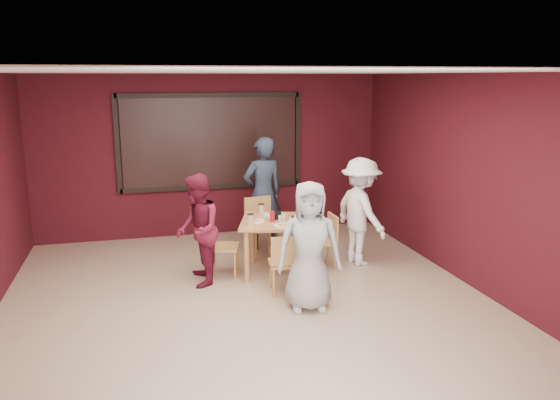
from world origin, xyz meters
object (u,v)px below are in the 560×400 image
object	(u,v)px
diner_front	(309,246)
chair_front	(285,261)
diner_back	(263,193)
diner_left	(198,230)
dining_table	(277,227)
diner_right	(361,212)
chair_left	(219,243)
chair_right	(326,238)
chair_back	(260,223)

from	to	relation	value
diner_front	chair_front	bearing A→B (deg)	118.57
chair_front	diner_back	size ratio (longest dim) A/B	0.44
diner_front	diner_left	size ratio (longest dim) A/B	1.04
dining_table	diner_right	bearing A→B (deg)	3.98
chair_left	diner_back	world-z (taller)	diner_back
chair_front	diner_back	world-z (taller)	diner_back
chair_front	chair_right	xyz separation A→B (m)	(0.84, 0.83, -0.00)
dining_table	diner_back	world-z (taller)	diner_back
chair_left	diner_right	bearing A→B (deg)	-0.77
dining_table	diner_back	xyz separation A→B (m)	(0.07, 1.20, 0.23)
chair_front	diner_front	bearing A→B (deg)	-71.64
chair_front	diner_left	size ratio (longest dim) A/B	0.53
chair_back	diner_right	xyz separation A→B (m)	(1.35, -0.78, 0.29)
chair_back	chair_right	distance (m)	1.15
diner_front	diner_left	world-z (taller)	diner_front
diner_back	chair_front	bearing A→B (deg)	73.09
chair_left	diner_front	distance (m)	1.68
diner_right	chair_back	bearing A→B (deg)	46.18
dining_table	chair_left	distance (m)	0.84
diner_left	diner_back	bearing A→B (deg)	141.74
chair_right	chair_left	bearing A→B (deg)	177.24
chair_back	chair_right	size ratio (longest dim) A/B	1.14
chair_right	diner_back	bearing A→B (deg)	120.35
chair_front	chair_left	size ratio (longest dim) A/B	0.95
chair_left	diner_left	bearing A→B (deg)	-140.77
diner_back	dining_table	bearing A→B (deg)	74.53
chair_left	diner_right	world-z (taller)	diner_right
chair_back	chair_left	xyz separation A→B (m)	(-0.76, -0.75, -0.04)
chair_left	dining_table	bearing A→B (deg)	-8.38
diner_back	diner_right	world-z (taller)	diner_back
chair_right	diner_left	bearing A→B (deg)	-174.35
chair_front	chair_right	world-z (taller)	chair_front
diner_back	diner_front	bearing A→B (deg)	77.84
chair_left	diner_front	world-z (taller)	diner_front
chair_left	diner_left	size ratio (longest dim) A/B	0.56
diner_left	chair_front	bearing A→B (deg)	61.42
diner_front	diner_right	size ratio (longest dim) A/B	0.98
diner_left	diner_right	distance (m)	2.44
dining_table	chair_back	bearing A→B (deg)	93.05
diner_back	diner_left	world-z (taller)	diner_back
dining_table	diner_right	xyz separation A→B (m)	(1.30, 0.09, 0.12)
chair_left	diner_left	xyz separation A→B (m)	(-0.32, -0.26, 0.28)
diner_right	chair_right	bearing A→B (deg)	81.03
chair_back	diner_back	xyz separation A→B (m)	(0.12, 0.33, 0.40)
chair_right	diner_front	xyz separation A→B (m)	(-0.68, -1.33, 0.33)
chair_left	chair_right	bearing A→B (deg)	-2.76
dining_table	diner_left	distance (m)	1.14
chair_back	diner_right	distance (m)	1.58
chair_right	diner_right	xyz separation A→B (m)	(0.55, 0.05, 0.35)
dining_table	chair_back	distance (m)	0.89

